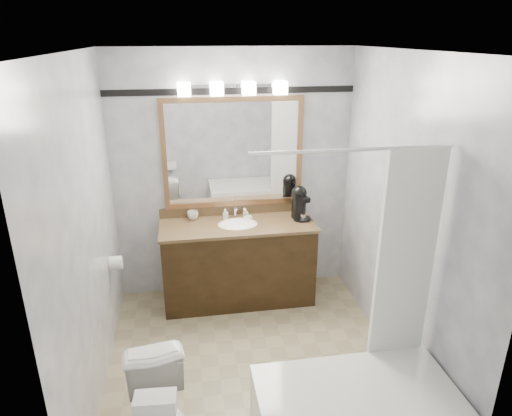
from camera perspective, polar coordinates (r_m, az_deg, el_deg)
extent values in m
cube|color=gray|center=(4.09, -0.23, -18.76)|extent=(2.40, 2.60, 0.01)
cube|color=white|center=(3.14, -0.30, 19.12)|extent=(2.40, 2.60, 0.01)
cube|color=silver|center=(4.64, -2.83, 3.93)|extent=(2.40, 0.01, 2.50)
cube|color=silver|center=(2.31, 5.09, -15.15)|extent=(2.40, 0.01, 2.50)
cube|color=silver|center=(3.46, -20.41, -3.52)|extent=(0.01, 2.60, 2.50)
cube|color=silver|center=(3.79, 18.04, -1.09)|extent=(0.01, 2.60, 2.50)
cube|color=black|center=(4.69, -2.23, -6.96)|extent=(1.50, 0.55, 0.82)
cube|color=olive|center=(4.51, -2.31, -2.18)|extent=(1.53, 0.58, 0.03)
cube|color=olive|center=(4.73, -2.73, -0.19)|extent=(1.53, 0.03, 0.10)
ellipsoid|color=white|center=(4.52, -2.30, -2.35)|extent=(0.44, 0.34, 0.14)
cube|color=#956A43|center=(4.45, -2.97, 13.43)|extent=(1.40, 0.04, 0.05)
cube|color=#956A43|center=(4.70, -2.74, 0.64)|extent=(1.40, 0.04, 0.05)
cube|color=#956A43|center=(4.52, -11.42, 6.39)|extent=(0.05, 0.04, 1.00)
cube|color=#956A43|center=(4.67, 5.47, 7.16)|extent=(0.05, 0.04, 1.00)
cube|color=white|center=(4.55, -2.86, 6.87)|extent=(1.30, 0.01, 1.00)
cube|color=silver|center=(4.42, -2.99, 15.02)|extent=(0.90, 0.05, 0.03)
cube|color=white|center=(4.35, -9.00, 14.43)|extent=(0.12, 0.12, 0.12)
cube|color=white|center=(4.36, -4.93, 14.62)|extent=(0.12, 0.12, 0.12)
cube|color=white|center=(4.40, -0.90, 14.74)|extent=(0.12, 0.12, 0.12)
cube|color=white|center=(4.45, 3.05, 14.79)|extent=(0.12, 0.12, 0.12)
cube|color=black|center=(4.45, -3.01, 14.41)|extent=(2.40, 0.01, 0.06)
cylinder|color=silver|center=(2.84, 12.21, 7.12)|extent=(1.30, 0.02, 0.02)
cube|color=white|center=(3.27, 18.16, -6.17)|extent=(0.40, 0.04, 1.55)
cylinder|color=white|center=(4.27, -17.12, -6.56)|extent=(0.11, 0.12, 0.12)
cube|color=white|center=(2.73, -12.47, -22.70)|extent=(0.24, 0.14, 0.09)
cylinder|color=black|center=(4.62, 5.74, -1.34)|extent=(0.18, 0.18, 0.02)
cylinder|color=black|center=(4.62, 5.37, 0.37)|extent=(0.15, 0.15, 0.26)
sphere|color=black|center=(4.58, 5.43, 1.86)|extent=(0.15, 0.15, 0.15)
cube|color=black|center=(4.53, 5.98, 1.05)|extent=(0.13, 0.13, 0.05)
cylinder|color=silver|center=(4.60, 5.90, -1.08)|extent=(0.06, 0.06, 0.06)
imported|color=white|center=(4.64, -7.91, -0.90)|extent=(0.14, 0.14, 0.09)
imported|color=white|center=(4.62, -3.82, -0.76)|extent=(0.06, 0.06, 0.10)
imported|color=white|center=(4.68, -1.31, -0.55)|extent=(0.07, 0.07, 0.08)
cube|color=beige|center=(4.62, -1.05, -1.19)|extent=(0.09, 0.07, 0.03)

